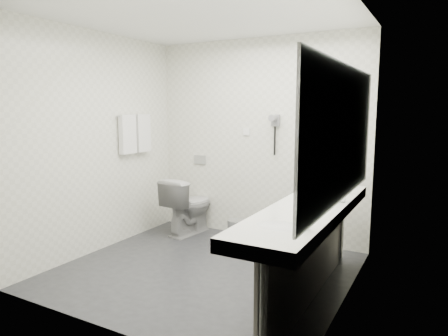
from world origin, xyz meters
The scene contains 30 objects.
floor centered at (0.00, 0.00, 0.00)m, with size 2.80×2.80×0.00m, color #2B2C30.
ceiling centered at (0.00, 0.00, 2.50)m, with size 2.80×2.80×0.00m, color white.
wall_back centered at (0.00, 1.30, 1.25)m, with size 2.80×2.80×0.00m, color white.
wall_front centered at (0.00, -1.30, 1.25)m, with size 2.80×2.80×0.00m, color white.
wall_left centered at (-1.40, 0.00, 1.25)m, with size 2.60×2.60×0.00m, color white.
wall_right centered at (1.40, 0.00, 1.25)m, with size 2.60×2.60×0.00m, color white.
vanity_counter centered at (1.12, -0.20, 0.80)m, with size 0.55×2.20×0.10m, color white.
vanity_panel centered at (1.15, -0.20, 0.38)m, with size 0.03×2.15×0.75m, color #9C9794.
vanity_post_near centered at (1.18, -1.24, 0.38)m, with size 0.06×0.06×0.75m, color silver.
vanity_post_far centered at (1.18, 0.84, 0.38)m, with size 0.06×0.06×0.75m, color silver.
mirror centered at (1.39, -0.20, 1.45)m, with size 0.02×2.20×1.05m, color #B2BCC6.
basin_near centered at (1.12, -0.85, 0.83)m, with size 0.40×0.31×0.05m, color white.
basin_far centered at (1.12, 0.45, 0.83)m, with size 0.40×0.31×0.05m, color white.
faucet_near centered at (1.32, -0.85, 0.92)m, with size 0.04×0.04×0.15m, color silver.
faucet_far centered at (1.32, 0.45, 0.92)m, with size 0.04×0.04×0.15m, color silver.
soap_bottle_a centered at (1.20, -0.22, 0.91)m, with size 0.05×0.05×0.11m, color silver.
glass_left centered at (1.28, 0.03, 0.90)m, with size 0.06×0.06×0.10m, color silver.
glass_right centered at (1.34, 0.08, 0.91)m, with size 0.06×0.06×0.11m, color silver.
toilet centered at (-0.84, 0.97, 0.38)m, with size 0.42×0.74×0.75m, color white.
flush_plate centered at (-0.85, 1.29, 0.95)m, with size 0.18×0.02×0.12m, color #B2B5BA.
pedal_bin centered at (-0.03, 0.80, 0.16)m, with size 0.22×0.22×0.31m, color #B2B5BA.
bin_lid centered at (-0.03, 0.80, 0.32)m, with size 0.22×0.22×0.01m, color #B2B5BA.
towel_rail centered at (-1.35, 0.55, 1.55)m, with size 0.02×0.02×0.62m, color silver.
towel_near centered at (-1.34, 0.41, 1.33)m, with size 0.07×0.24×0.48m, color white.
towel_far centered at (-1.34, 0.69, 1.33)m, with size 0.07×0.24×0.48m, color white.
dryer_cradle centered at (0.25, 1.27, 1.50)m, with size 0.10×0.04×0.14m, color gray.
dryer_barrel centered at (0.25, 1.20, 1.53)m, with size 0.08×0.08×0.14m, color gray.
dryer_cord centered at (0.25, 1.26, 1.25)m, with size 0.02×0.02×0.35m, color black.
switch_plate_a centered at (-0.15, 1.29, 1.35)m, with size 0.09×0.02×0.09m, color white.
switch_plate_b centered at (0.55, 1.29, 1.35)m, with size 0.09×0.02×0.09m, color white.
Camera 1 is at (2.07, -3.35, 1.63)m, focal length 32.31 mm.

